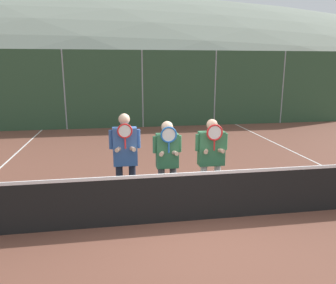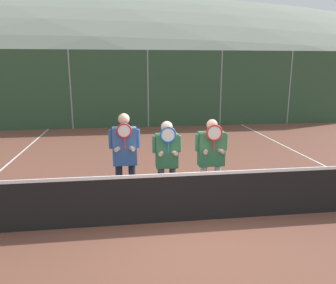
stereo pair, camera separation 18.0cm
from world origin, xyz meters
name	(u,v)px [view 2 (the right image)]	position (x,y,z in m)	size (l,w,h in m)	color
ground_plane	(189,221)	(0.00, 0.00, 0.00)	(120.00, 120.00, 0.00)	brown
hill_distant	(130,82)	(0.00, 50.80, 0.00)	(122.56, 68.09, 23.83)	gray
clubhouse_building	(129,79)	(-0.67, 18.09, 1.78)	(18.52, 5.50, 3.53)	beige
fence_back	(148,89)	(0.00, 9.32, 1.68)	(20.03, 0.06, 3.37)	gray
tennis_net	(189,196)	(0.00, 0.00, 0.47)	(11.77, 0.09, 1.01)	gray
court_line_right_sideline	(319,163)	(4.38, 3.00, 0.00)	(0.05, 16.00, 0.01)	white
player_leftmost	(125,154)	(-1.09, 0.67, 1.10)	(0.58, 0.34, 1.86)	#232838
player_center_left	(167,157)	(-0.31, 0.62, 1.02)	(0.55, 0.34, 1.71)	#56565B
player_center_right	(211,155)	(0.55, 0.61, 1.03)	(0.63, 0.34, 1.73)	white
car_far_left	(13,102)	(-6.69, 12.39, 0.90)	(4.42, 2.10, 1.75)	#B2B7BC
car_left_of_center	(119,100)	(-1.32, 12.51, 0.93)	(4.60, 1.99, 1.83)	black
car_center	(212,99)	(3.86, 12.72, 0.90)	(4.04, 1.99, 1.76)	silver
car_right_of_center	(300,97)	(8.92, 12.32, 0.93)	(4.36, 2.10, 1.84)	black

